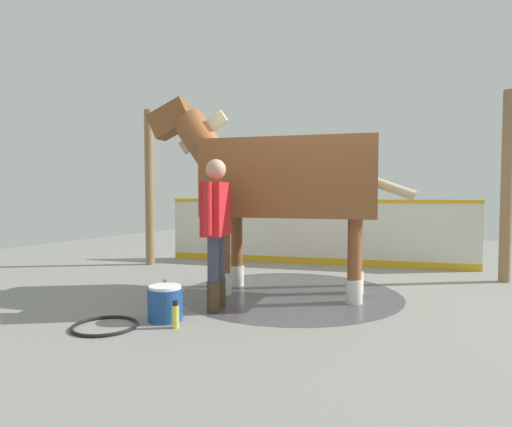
{
  "coord_description": "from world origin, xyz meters",
  "views": [
    {
      "loc": [
        5.21,
        2.1,
        1.33
      ],
      "look_at": [
        0.7,
        -0.49,
        1.06
      ],
      "focal_mm": 30.45,
      "sensor_mm": 36.0,
      "label": 1
    }
  ],
  "objects_px": {
    "horse": "(282,180)",
    "bottle_spray": "(165,291)",
    "wash_bucket": "(165,303)",
    "bottle_shampoo": "(175,315)",
    "hose_coil": "(105,326)",
    "handler": "(216,223)"
  },
  "relations": [
    {
      "from": "horse",
      "to": "handler",
      "type": "xyz_separation_m",
      "value": [
        1.06,
        -0.3,
        -0.51
      ]
    },
    {
      "from": "handler",
      "to": "bottle_shampoo",
      "type": "distance_m",
      "value": 1.14
    },
    {
      "from": "horse",
      "to": "bottle_spray",
      "type": "bearing_deg",
      "value": 28.5
    },
    {
      "from": "wash_bucket",
      "to": "handler",
      "type": "bearing_deg",
      "value": 160.87
    },
    {
      "from": "bottle_shampoo",
      "to": "horse",
      "type": "bearing_deg",
      "value": 171.91
    },
    {
      "from": "horse",
      "to": "hose_coil",
      "type": "relative_size",
      "value": 5.45
    },
    {
      "from": "bottle_shampoo",
      "to": "hose_coil",
      "type": "xyz_separation_m",
      "value": [
        0.34,
        -0.61,
        -0.1
      ]
    },
    {
      "from": "horse",
      "to": "hose_coil",
      "type": "xyz_separation_m",
      "value": [
        2.14,
        -0.86,
        -1.46
      ]
    },
    {
      "from": "wash_bucket",
      "to": "hose_coil",
      "type": "relative_size",
      "value": 0.57
    },
    {
      "from": "bottle_spray",
      "to": "hose_coil",
      "type": "xyz_separation_m",
      "value": [
        1.12,
        0.23,
        -0.1
      ]
    },
    {
      "from": "wash_bucket",
      "to": "bottle_spray",
      "type": "xyz_separation_m",
      "value": [
        -0.65,
        -0.59,
        -0.07
      ]
    },
    {
      "from": "bottle_shampoo",
      "to": "hose_coil",
      "type": "bearing_deg",
      "value": -60.75
    },
    {
      "from": "bottle_shampoo",
      "to": "hose_coil",
      "type": "relative_size",
      "value": 0.42
    },
    {
      "from": "wash_bucket",
      "to": "bottle_shampoo",
      "type": "relative_size",
      "value": 1.36
    },
    {
      "from": "horse",
      "to": "bottle_spray",
      "type": "relative_size",
      "value": 13.86
    },
    {
      "from": "horse",
      "to": "hose_coil",
      "type": "bearing_deg",
      "value": 53.63
    },
    {
      "from": "horse",
      "to": "bottle_shampoo",
      "type": "distance_m",
      "value": 2.27
    },
    {
      "from": "handler",
      "to": "bottle_shampoo",
      "type": "xyz_separation_m",
      "value": [
        0.75,
        0.04,
        -0.85
      ]
    },
    {
      "from": "handler",
      "to": "bottle_spray",
      "type": "height_order",
      "value": "handler"
    },
    {
      "from": "handler",
      "to": "hose_coil",
      "type": "bearing_deg",
      "value": -135.44
    },
    {
      "from": "handler",
      "to": "wash_bucket",
      "type": "xyz_separation_m",
      "value": [
        0.61,
        -0.21,
        -0.8
      ]
    },
    {
      "from": "horse",
      "to": "handler",
      "type": "distance_m",
      "value": 1.21
    }
  ]
}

